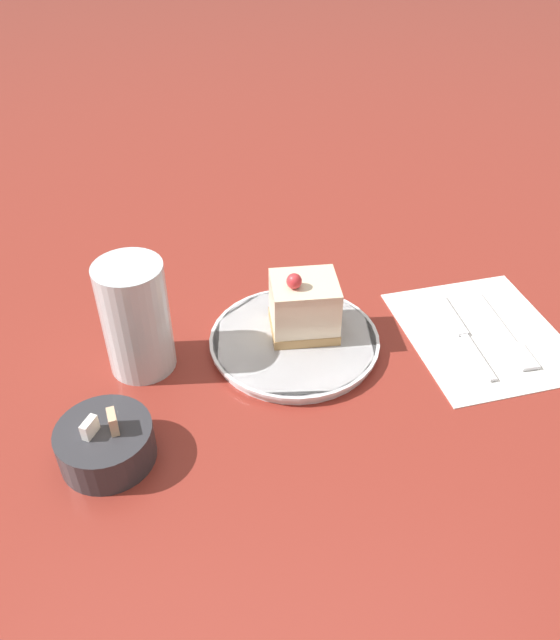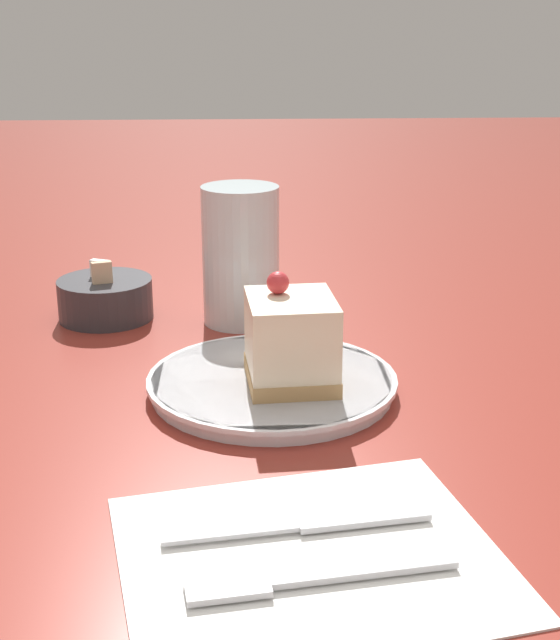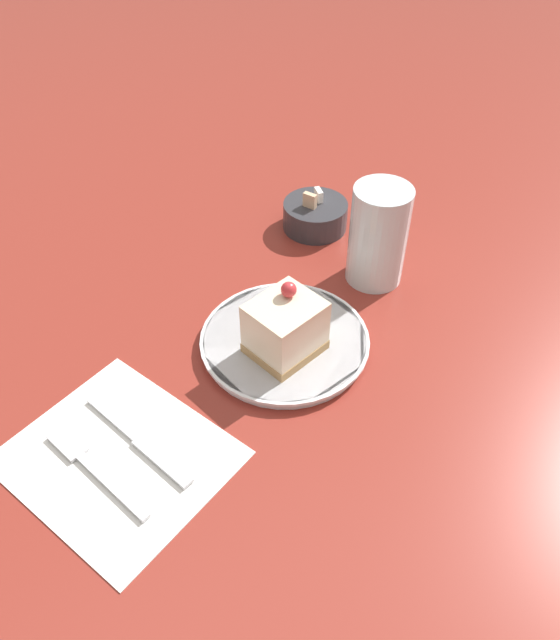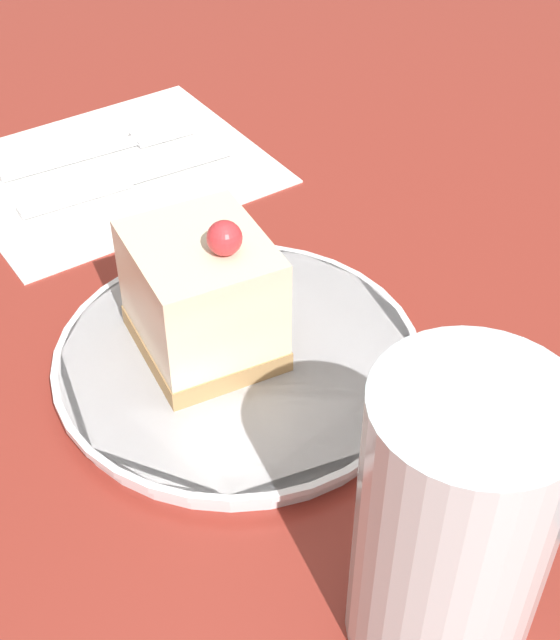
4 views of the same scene
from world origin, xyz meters
name	(u,v)px [view 2 (image 2 of 4)]	position (x,y,z in m)	size (l,w,h in m)	color
ground_plane	(277,387)	(0.00, 0.00, 0.00)	(4.00, 4.00, 0.00)	maroon
plate	(272,383)	(-0.01, 0.01, 0.01)	(0.21, 0.21, 0.01)	white
cake_slice	(291,340)	(-0.02, -0.01, 0.05)	(0.09, 0.08, 0.09)	#AD8451
napkin	(311,555)	(-0.25, -0.01, 0.00)	(0.23, 0.25, 0.00)	white
fork	(299,579)	(-0.28, 0.00, 0.01)	(0.04, 0.15, 0.00)	silver
knife	(323,523)	(-0.22, -0.02, 0.01)	(0.04, 0.17, 0.00)	silver
sugar_bowl	(105,298)	(0.19, 0.17, 0.02)	(0.10, 0.10, 0.06)	#333338
drinking_glass	(241,255)	(0.17, 0.03, 0.07)	(0.08, 0.08, 0.14)	silver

